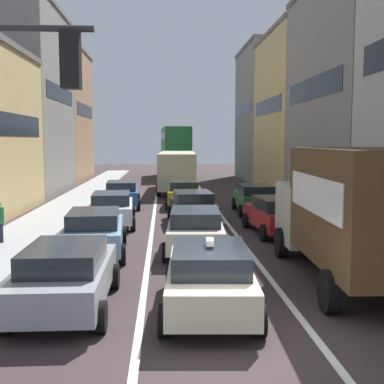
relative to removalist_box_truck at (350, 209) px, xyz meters
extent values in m
plane|color=#392D2E|center=(-3.69, -3.80, -1.97)|extent=(140.00, 140.00, 0.00)
cube|color=#989898|center=(-10.39, 16.20, -1.90)|extent=(2.60, 64.00, 0.14)
cube|color=silver|center=(-5.39, 16.20, -1.97)|extent=(0.16, 60.00, 0.01)
cube|color=silver|center=(-1.99, 16.20, -1.97)|extent=(0.16, 60.00, 0.01)
cube|color=black|center=(-12.18, 12.70, 2.57)|extent=(0.02, 8.80, 1.10)
cube|color=gray|center=(-15.69, 23.70, 4.44)|extent=(7.00, 10.90, 12.83)
cube|color=black|center=(-12.18, 23.70, 5.08)|extent=(0.02, 8.80, 1.10)
cube|color=#66605B|center=(-15.69, 23.70, 11.00)|extent=(7.20, 10.90, 0.30)
cube|color=#9E7556|center=(-15.69, 34.70, 3.98)|extent=(7.00, 10.90, 11.91)
cube|color=black|center=(-12.18, 34.70, 4.58)|extent=(0.02, 8.80, 1.10)
cube|color=#66605B|center=(-15.69, 34.70, 10.09)|extent=(7.20, 10.90, 0.30)
cube|color=gray|center=(6.21, 34.70, 4.15)|extent=(7.00, 10.90, 12.25)
cube|color=black|center=(2.69, 34.70, 4.77)|extent=(0.02, 8.80, 1.10)
cube|color=#66605B|center=(6.21, 34.70, 10.43)|extent=(7.20, 10.90, 0.30)
cube|color=tan|center=(6.21, 23.70, 3.69)|extent=(7.00, 10.90, 11.33)
cube|color=black|center=(2.69, 23.70, 4.26)|extent=(0.02, 8.80, 1.10)
cube|color=#66605B|center=(6.21, 23.70, 9.51)|extent=(7.20, 10.90, 0.30)
cube|color=gray|center=(6.21, 12.70, 3.87)|extent=(7.00, 10.90, 11.68)
cube|color=black|center=(2.69, 12.70, 4.45)|extent=(0.02, 8.80, 1.10)
cube|color=black|center=(-6.24, -5.08, 2.98)|extent=(0.28, 0.28, 0.84)
sphere|color=red|center=(-6.24, -4.93, 3.24)|extent=(0.18, 0.18, 0.18)
sphere|color=#F2A519|center=(-6.24, -4.93, 2.98)|extent=(0.18, 0.18, 0.18)
sphere|color=green|center=(-6.24, -4.93, 2.72)|extent=(0.18, 0.18, 0.18)
cube|color=#B7B29E|center=(0.11, 2.88, -0.54)|extent=(2.49, 2.49, 1.90)
cube|color=black|center=(0.15, 4.09, -0.16)|extent=(2.02, 0.10, 0.70)
cube|color=#51381E|center=(-0.03, -0.88, 0.21)|extent=(2.60, 5.52, 2.80)
cube|color=white|center=(-1.24, -0.83, 0.49)|extent=(0.19, 4.48, 0.90)
cylinder|color=black|center=(-1.09, 3.01, -1.49)|extent=(0.33, 0.97, 0.96)
cylinder|color=black|center=(1.31, 2.92, -1.49)|extent=(0.33, 0.97, 0.96)
cylinder|color=black|center=(-1.28, -2.27, -1.49)|extent=(0.33, 0.97, 0.96)
cube|color=beige|center=(-3.89, -1.99, -1.30)|extent=(2.04, 4.39, 0.70)
cube|color=#1E2328|center=(-3.90, -2.18, -0.74)|extent=(1.72, 2.49, 0.52)
cube|color=#F2EACC|center=(-3.90, -2.18, -0.37)|extent=(0.18, 0.45, 0.12)
cylinder|color=black|center=(-4.73, -0.47, -1.65)|extent=(0.26, 0.65, 0.64)
cylinder|color=black|center=(-2.89, -0.58, -1.65)|extent=(0.26, 0.65, 0.64)
cylinder|color=black|center=(-4.89, -3.39, -1.65)|extent=(0.26, 0.65, 0.64)
cylinder|color=black|center=(-3.05, -3.50, -1.65)|extent=(0.26, 0.65, 0.64)
cube|color=gray|center=(-7.06, -1.66, -1.30)|extent=(1.82, 4.31, 0.70)
cube|color=#1E2328|center=(-7.06, -1.86, -0.74)|extent=(1.59, 2.41, 0.52)
cylinder|color=black|center=(-7.99, -0.20, -1.65)|extent=(0.22, 0.64, 0.64)
cylinder|color=black|center=(-6.15, -0.19, -1.65)|extent=(0.22, 0.64, 0.64)
cylinder|color=black|center=(-7.98, -3.12, -1.65)|extent=(0.22, 0.64, 0.64)
cylinder|color=black|center=(-6.14, -3.12, -1.65)|extent=(0.22, 0.64, 0.64)
cube|color=beige|center=(-3.83, 3.85, -1.30)|extent=(2.03, 4.39, 0.70)
cube|color=#1E2328|center=(-3.84, 3.65, -0.74)|extent=(1.71, 2.49, 0.52)
cylinder|color=black|center=(-4.67, 5.36, -1.65)|extent=(0.25, 0.65, 0.64)
cylinder|color=black|center=(-2.84, 5.26, -1.65)|extent=(0.25, 0.65, 0.64)
cylinder|color=black|center=(-4.83, 2.44, -1.65)|extent=(0.25, 0.65, 0.64)
cylinder|color=black|center=(-2.99, 2.35, -1.65)|extent=(0.25, 0.65, 0.64)
cube|color=#759EB7|center=(-7.18, 3.68, -1.30)|extent=(2.09, 4.41, 0.70)
cube|color=#1E2328|center=(-7.17, 3.48, -0.74)|extent=(1.74, 2.51, 0.52)
cylinder|color=black|center=(-8.20, 5.08, -1.65)|extent=(0.26, 0.65, 0.64)
cylinder|color=black|center=(-6.36, 5.20, -1.65)|extent=(0.26, 0.65, 0.64)
cylinder|color=black|center=(-8.00, 2.16, -1.65)|extent=(0.26, 0.65, 0.64)
cylinder|color=black|center=(-6.17, 2.29, -1.65)|extent=(0.26, 0.65, 0.64)
cube|color=black|center=(-3.59, 9.69, -1.30)|extent=(2.06, 4.40, 0.70)
cube|color=#1E2328|center=(-3.58, 9.49, -0.74)|extent=(1.73, 2.50, 0.52)
cylinder|color=black|center=(-4.60, 11.09, -1.65)|extent=(0.26, 0.65, 0.64)
cylinder|color=black|center=(-2.76, 11.20, -1.65)|extent=(0.26, 0.65, 0.64)
cylinder|color=black|center=(-4.42, 8.17, -1.65)|extent=(0.26, 0.65, 0.64)
cylinder|color=black|center=(-2.58, 8.28, -1.65)|extent=(0.26, 0.65, 0.64)
cube|color=silver|center=(-7.20, 9.34, -1.30)|extent=(2.06, 4.40, 0.70)
cube|color=#1E2328|center=(-7.18, 9.14, -0.74)|extent=(1.73, 2.50, 0.52)
cylinder|color=black|center=(-8.20, 10.74, -1.65)|extent=(0.26, 0.65, 0.64)
cylinder|color=black|center=(-6.37, 10.85, -1.65)|extent=(0.26, 0.65, 0.64)
cylinder|color=black|center=(-8.02, 7.82, -1.65)|extent=(0.26, 0.65, 0.64)
cylinder|color=black|center=(-6.19, 7.94, -1.65)|extent=(0.26, 0.65, 0.64)
cube|color=#B29319|center=(-3.71, 15.64, -1.30)|extent=(1.97, 4.37, 0.70)
cube|color=#1E2328|center=(-3.72, 15.44, -0.74)|extent=(1.68, 2.47, 0.52)
cylinder|color=black|center=(-4.57, 17.14, -1.65)|extent=(0.25, 0.65, 0.64)
cylinder|color=black|center=(-2.73, 17.06, -1.65)|extent=(0.25, 0.65, 0.64)
cylinder|color=black|center=(-4.69, 14.22, -1.65)|extent=(0.25, 0.65, 0.64)
cylinder|color=black|center=(-2.85, 14.14, -1.65)|extent=(0.25, 0.65, 0.64)
cube|color=#194C8C|center=(-7.27, 15.47, -1.30)|extent=(2.04, 4.39, 0.70)
cube|color=#1E2328|center=(-7.26, 15.27, -0.74)|extent=(1.72, 2.49, 0.52)
cylinder|color=black|center=(-8.27, 16.88, -1.65)|extent=(0.26, 0.65, 0.64)
cylinder|color=black|center=(-6.43, 16.98, -1.65)|extent=(0.26, 0.65, 0.64)
cylinder|color=black|center=(-8.10, 13.96, -1.65)|extent=(0.26, 0.65, 0.64)
cylinder|color=black|center=(-6.27, 14.06, -1.65)|extent=(0.26, 0.65, 0.64)
cube|color=#A51E1E|center=(-0.33, 7.03, -1.30)|extent=(2.09, 4.41, 0.70)
cube|color=#1E2328|center=(-0.31, 6.83, -0.74)|extent=(1.75, 2.51, 0.52)
cylinder|color=black|center=(-1.34, 8.43, -1.65)|extent=(0.26, 0.65, 0.64)
cylinder|color=black|center=(0.49, 8.56, -1.65)|extent=(0.26, 0.65, 0.64)
cylinder|color=black|center=(-1.14, 5.51, -1.65)|extent=(0.26, 0.65, 0.64)
cylinder|color=black|center=(0.69, 5.64, -1.65)|extent=(0.26, 0.65, 0.64)
cube|color=#19592D|center=(-0.13, 12.81, -1.30)|extent=(1.91, 4.34, 0.70)
cube|color=#1E2328|center=(-0.14, 12.61, -0.74)|extent=(1.64, 2.45, 0.52)
cylinder|color=black|center=(-1.02, 14.30, -1.65)|extent=(0.24, 0.65, 0.64)
cylinder|color=black|center=(0.82, 14.25, -1.65)|extent=(0.24, 0.65, 0.64)
cylinder|color=black|center=(-1.09, 11.38, -1.65)|extent=(0.24, 0.65, 0.64)
cylinder|color=black|center=(0.75, 11.33, -1.65)|extent=(0.24, 0.65, 0.64)
cube|color=#BFB793|center=(-3.88, 23.96, -0.27)|extent=(2.86, 10.58, 2.40)
cube|color=black|center=(-3.88, 23.96, 0.09)|extent=(2.87, 9.95, 0.70)
cylinder|color=black|center=(-5.00, 27.78, -1.47)|extent=(0.33, 1.01, 1.00)
cylinder|color=black|center=(-2.50, 27.70, -1.47)|extent=(0.33, 1.01, 1.00)
cylinder|color=black|center=(-5.24, 20.86, -1.47)|extent=(0.33, 1.01, 1.00)
cylinder|color=black|center=(-2.74, 20.77, -1.47)|extent=(0.33, 1.01, 1.00)
cube|color=#1E6033|center=(-3.71, 38.10, -0.27)|extent=(2.91, 10.59, 2.40)
cube|color=black|center=(-3.71, 38.10, 0.09)|extent=(2.91, 9.96, 0.70)
cube|color=#1E6033|center=(-3.71, 38.10, 2.01)|extent=(2.91, 10.59, 2.16)
cube|color=black|center=(-3.71, 38.10, 2.25)|extent=(2.91, 9.96, 0.64)
cylinder|color=black|center=(-5.10, 41.83, -1.47)|extent=(0.34, 1.01, 1.00)
cylinder|color=black|center=(-2.60, 41.93, -1.47)|extent=(0.34, 1.01, 1.00)
cylinder|color=black|center=(-4.83, 34.91, -1.47)|extent=(0.34, 1.01, 1.00)
cylinder|color=black|center=(-2.33, 35.01, -1.47)|extent=(0.34, 1.01, 1.00)
cylinder|color=#262D47|center=(-10.69, 5.16, -1.56)|extent=(0.16, 0.16, 0.82)
cylinder|color=#338C4C|center=(-10.59, 5.08, -0.82)|extent=(0.10, 0.10, 0.55)
camera|label=1|loc=(-4.88, -12.65, 1.79)|focal=46.50mm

